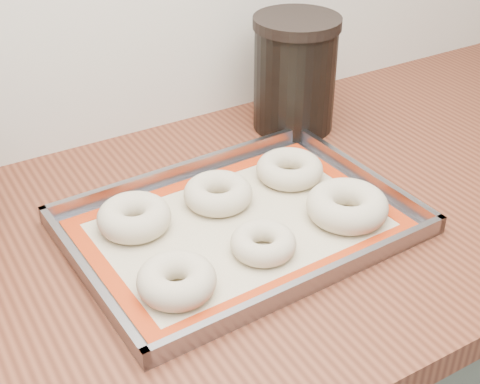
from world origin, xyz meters
TOP-DOWN VIEW (x-y plane):
  - countertop at (0.00, 1.68)m, footprint 3.06×0.68m
  - baking_tray at (0.15, 1.66)m, footprint 0.47×0.35m
  - baking_mat at (0.15, 1.66)m, footprint 0.43×0.31m
  - bagel_front_left at (0.02, 1.58)m, footprint 0.11×0.11m
  - bagel_front_mid at (0.15, 1.59)m, footprint 0.10×0.10m
  - bagel_front_right at (0.29, 1.60)m, footprint 0.12×0.12m
  - bagel_back_left at (0.03, 1.72)m, footprint 0.11×0.11m
  - bagel_back_mid at (0.16, 1.72)m, footprint 0.11×0.11m
  - bagel_back_right at (0.28, 1.73)m, footprint 0.12×0.12m
  - canister_right at (0.40, 1.88)m, footprint 0.15×0.15m

SIDE VIEW (x-z plane):
  - countertop at x=0.00m, z-range 0.86..0.90m
  - baking_mat at x=0.15m, z-range 0.90..0.91m
  - baking_tray at x=0.15m, z-range 0.89..0.92m
  - bagel_front_mid at x=0.15m, z-range 0.90..0.94m
  - bagel_back_right at x=0.28m, z-range 0.90..0.94m
  - bagel_back_mid at x=0.16m, z-range 0.90..0.94m
  - bagel_front_left at x=0.02m, z-range 0.90..0.94m
  - bagel_back_left at x=0.03m, z-range 0.90..0.94m
  - bagel_front_right at x=0.29m, z-range 0.90..0.94m
  - canister_right at x=0.40m, z-range 0.90..1.10m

